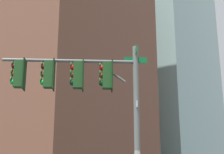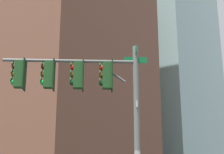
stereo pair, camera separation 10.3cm
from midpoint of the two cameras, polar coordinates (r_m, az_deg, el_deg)
signal_pole_assembly at (r=12.71m, az=-4.43°, el=-1.85°), size 4.36×3.56×6.45m
building_brick_nearside at (r=48.51m, az=-11.35°, el=5.86°), size 25.43×19.94×38.62m
building_brick_midblock at (r=64.31m, az=-5.07°, el=-1.76°), size 19.80×15.53×34.33m
building_glass_tower at (r=76.19m, az=6.24°, el=7.74°), size 23.48×24.77×63.85m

